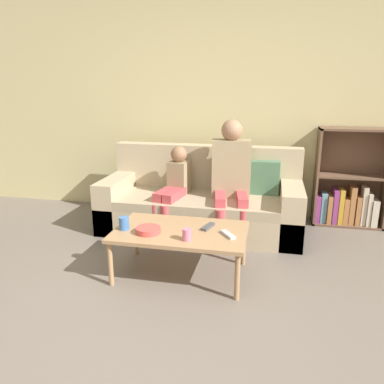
# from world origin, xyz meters

# --- Properties ---
(ground_plane) EXTENTS (22.00, 22.00, 0.00)m
(ground_plane) POSITION_xyz_m (0.00, 0.00, 0.00)
(ground_plane) COLOR #70665B
(wall_back) EXTENTS (12.00, 0.06, 2.60)m
(wall_back) POSITION_xyz_m (0.00, 2.72, 1.30)
(wall_back) COLOR beige
(wall_back) RESTS_ON ground_plane
(couch) EXTENTS (2.10, 0.87, 0.88)m
(couch) POSITION_xyz_m (-0.01, 2.09, 0.28)
(couch) COLOR tan
(couch) RESTS_ON ground_plane
(bookshelf) EXTENTS (0.75, 0.28, 1.08)m
(bookshelf) POSITION_xyz_m (1.55, 2.56, 0.39)
(bookshelf) COLOR brown
(bookshelf) RESTS_ON ground_plane
(coffee_table) EXTENTS (1.06, 0.66, 0.39)m
(coffee_table) POSITION_xyz_m (0.01, 1.02, 0.36)
(coffee_table) COLOR #A87F56
(coffee_table) RESTS_ON ground_plane
(person_adult) EXTENTS (0.44, 0.65, 1.19)m
(person_adult) POSITION_xyz_m (0.29, 2.02, 0.68)
(person_adult) COLOR #C6474C
(person_adult) RESTS_ON ground_plane
(person_child) EXTENTS (0.31, 0.63, 0.90)m
(person_child) POSITION_xyz_m (-0.30, 1.95, 0.50)
(person_child) COLOR #C6474C
(person_child) RESTS_ON ground_plane
(cup_near) EXTENTS (0.08, 0.08, 0.11)m
(cup_near) POSITION_xyz_m (-0.44, 0.94, 0.45)
(cup_near) COLOR #3D70B2
(cup_near) RESTS_ON coffee_table
(cup_far) EXTENTS (0.07, 0.07, 0.09)m
(cup_far) POSITION_xyz_m (0.10, 0.83, 0.44)
(cup_far) COLOR pink
(cup_far) RESTS_ON coffee_table
(tv_remote_0) EXTENTS (0.09, 0.18, 0.02)m
(tv_remote_0) POSITION_xyz_m (0.22, 1.11, 0.40)
(tv_remote_0) COLOR #47474C
(tv_remote_0) RESTS_ON coffee_table
(tv_remote_1) EXTENTS (0.14, 0.17, 0.02)m
(tv_remote_1) POSITION_xyz_m (0.39, 0.98, 0.40)
(tv_remote_1) COLOR #B7B7BC
(tv_remote_1) RESTS_ON coffee_table
(snack_bowl) EXTENTS (0.20, 0.20, 0.05)m
(snack_bowl) POSITION_xyz_m (-0.23, 0.91, 0.42)
(snack_bowl) COLOR #DB4C47
(snack_bowl) RESTS_ON coffee_table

